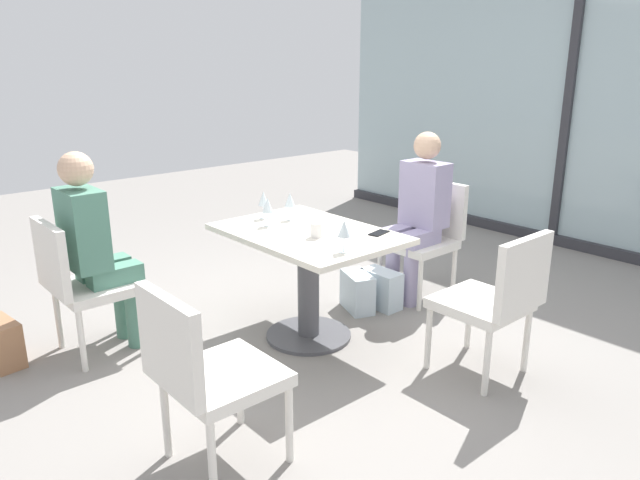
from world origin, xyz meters
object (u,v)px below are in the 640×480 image
cell_phone_on_table (379,233)px  wine_glass_3 (344,229)px  chair_near_window (427,232)px  person_near_window (419,208)px  handbag_0 (357,292)px  chair_front_left (81,279)px  wine_glass_2 (268,206)px  wine_glass_1 (290,200)px  wine_glass_0 (264,199)px  dining_table_main (308,262)px  chair_front_right (204,369)px  person_front_left (95,243)px  coffee_cup (316,230)px  handbag_2 (381,289)px  handbag_1 (1,343)px  chair_far_right (496,296)px

cell_phone_on_table → wine_glass_3: bearing=-85.1°
chair_near_window → person_near_window: 0.23m
wine_glass_3 → handbag_0: wine_glass_3 is taller
chair_front_left → wine_glass_2: size_ratio=4.70×
wine_glass_2 → handbag_0: (0.15, 0.67, -0.72)m
wine_glass_3 → cell_phone_on_table: bearing=106.6°
wine_glass_1 → wine_glass_2: 0.21m
wine_glass_0 → wine_glass_2: (0.17, -0.09, 0.00)m
dining_table_main → person_near_window: (-0.00, 1.08, 0.18)m
chair_front_right → person_front_left: size_ratio=0.69×
person_front_left → cell_phone_on_table: person_front_left is taller
person_near_window → coffee_cup: size_ratio=14.00×
person_near_window → handbag_2: person_near_window is taller
chair_front_left → chair_near_window: bearing=73.1°
chair_near_window → chair_front_left: size_ratio=1.00×
handbag_2 → handbag_1: bearing=-110.1°
chair_far_right → wine_glass_1: (-1.37, -0.38, 0.37)m
wine_glass_3 → handbag_2: wine_glass_3 is taller
person_near_window → wine_glass_1: size_ratio=6.81×
chair_far_right → cell_phone_on_table: size_ratio=6.04×
wine_glass_1 → wine_glass_2: (0.03, -0.20, 0.00)m
dining_table_main → chair_front_left: size_ratio=1.32×
chair_front_right → handbag_0: (-0.83, 1.74, -0.36)m
chair_front_left → wine_glass_1: (0.43, 1.27, 0.37)m
handbag_2 → wine_glass_3: bearing=-59.4°
handbag_1 → chair_front_left: bearing=57.9°
handbag_1 → handbag_2: bearing=62.2°
person_near_window → chair_front_left: bearing=-107.6°
handbag_2 → wine_glass_1: bearing=-111.1°
person_front_left → wine_glass_0: person_front_left is taller
person_near_window → handbag_1: bearing=-108.9°
person_front_left → dining_table_main: bearing=56.2°
chair_far_right → handbag_2: 1.19m
chair_near_window → wine_glass_3: wine_glass_3 is taller
person_front_left → wine_glass_3: 1.52m
chair_front_left → person_near_window: person_near_window is taller
person_front_left → handbag_2: 2.01m
chair_front_right → wine_glass_2: size_ratio=4.70×
chair_far_right → wine_glass_3: (-0.62, -0.59, 0.37)m
person_near_window → handbag_0: person_near_window is taller
chair_far_right → wine_glass_0: 1.63m
dining_table_main → wine_glass_2: size_ratio=6.20×
cell_phone_on_table → wine_glass_2: bearing=-157.2°
dining_table_main → chair_near_window: bearing=90.0°
chair_front_right → handbag_1: 1.74m
coffee_cup → dining_table_main: bearing=160.2°
person_front_left → cell_phone_on_table: 1.73m
person_near_window → coffee_cup: person_near_window is taller
person_near_window → handbag_1: (-0.92, -2.70, -0.56)m
cell_phone_on_table → handbag_2: cell_phone_on_table is taller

